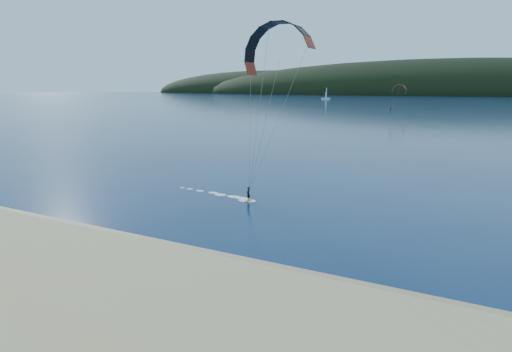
{
  "coord_description": "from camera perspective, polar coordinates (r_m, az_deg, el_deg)",
  "views": [
    {
      "loc": [
        16.63,
        -18.91,
        11.82
      ],
      "look_at": [
        1.53,
        10.0,
        5.0
      ],
      "focal_mm": 29.92,
      "sensor_mm": 36.0,
      "label": 1
    }
  ],
  "objects": [
    {
      "name": "ground",
      "position": [
        27.82,
        -12.79,
        -13.65
      ],
      "size": [
        1800.0,
        1800.0,
        0.0
      ],
      "primitive_type": "plane",
      "color": "#081D3E",
      "rests_on": "ground"
    },
    {
      "name": "headland",
      "position": [
        764.45,
        26.78,
        9.68
      ],
      "size": [
        1200.0,
        310.0,
        140.0
      ],
      "color": "black",
      "rests_on": "ground"
    },
    {
      "name": "wet_sand",
      "position": [
        31.03,
        -7.35,
        -10.58
      ],
      "size": [
        220.0,
        2.5,
        0.1
      ],
      "color": "#957F56",
      "rests_on": "ground"
    },
    {
      "name": "sailboat",
      "position": [
        435.65,
        9.32,
        10.22
      ],
      "size": [
        8.56,
        5.57,
        12.3
      ],
      "color": "white",
      "rests_on": "ground"
    },
    {
      "name": "kitesurfer_far",
      "position": [
        217.55,
        18.56,
        10.61
      ],
      "size": [
        8.74,
        8.04,
        12.07
      ],
      "color": "orange",
      "rests_on": "ground"
    },
    {
      "name": "kitesurfer_near",
      "position": [
        38.25,
        2.62,
        14.25
      ],
      "size": [
        19.33,
        6.77,
        16.92
      ],
      "color": "orange",
      "rests_on": "ground"
    }
  ]
}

